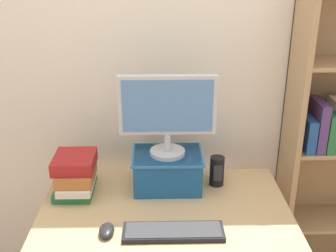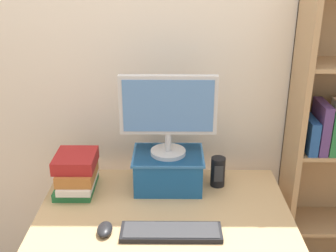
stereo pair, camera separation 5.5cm
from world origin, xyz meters
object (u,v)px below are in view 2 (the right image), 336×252
Objects in this scene: desk at (164,222)px; book_stack at (77,173)px; keyboard at (171,232)px; desk_speaker at (218,172)px; riser_box at (168,169)px; computer_monitor at (168,111)px; computer_mouse at (105,229)px.

desk is 4.26× the size of book_stack.
desk_speaker is (0.23, 0.41, 0.06)m from keyboard.
riser_box is 0.76× the size of computer_monitor.
computer_mouse is at bearing -62.01° from book_stack.
keyboard reaches higher than desk.
book_stack is at bearing -174.63° from computer_monitor.
desk is at bearing -144.94° from desk_speaker.
riser_box is 0.82× the size of keyboard.
computer_monitor is at bearing -90.00° from riser_box.
desk is at bearing 98.17° from keyboard.
desk is 0.34m from computer_mouse.
computer_monitor is 1.09× the size of keyboard.
desk is 0.25m from keyboard.
keyboard is 0.59m from book_stack.
computer_monitor is (0.00, -0.00, 0.31)m from riser_box.
computer_monitor is at bearing 92.22° from keyboard.
desk is 0.49m from book_stack.
computer_mouse is at bearing -142.05° from desk_speaker.
book_stack is (-0.45, -0.04, -0.00)m from riser_box.
riser_box is 0.47m from computer_mouse.
desk is 0.37m from desk_speaker.
desk is 7.56× the size of desk_speaker.
computer_monitor reaches higher than book_stack.
riser_box is 0.41m from keyboard.
desk is 0.26m from riser_box.
desk_speaker is at bearing 60.21° from keyboard.
keyboard is 2.78× the size of desk_speaker.
desk_speaker is (0.26, 0.19, 0.17)m from desk.
riser_box is 0.31m from computer_monitor.
computer_mouse is at bearing -124.02° from riser_box.
computer_monitor is 0.56m from keyboard.
computer_mouse reaches higher than desk.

